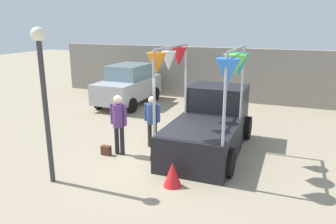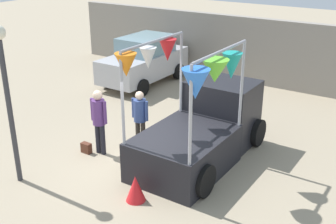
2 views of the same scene
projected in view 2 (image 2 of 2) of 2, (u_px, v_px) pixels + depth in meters
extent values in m
plane|color=gray|center=(142.00, 164.00, 10.81)|extent=(60.00, 60.00, 0.00)
cube|color=black|center=(184.00, 153.00, 10.32)|extent=(1.90, 2.60, 1.00)
cube|color=black|center=(222.00, 112.00, 11.72)|extent=(1.80, 1.40, 1.80)
cube|color=#8CB2C6|center=(223.00, 97.00, 11.55)|extent=(1.76, 1.37, 0.60)
cylinder|color=black|center=(198.00, 118.00, 12.67)|extent=(0.22, 0.76, 0.76)
cylinder|color=black|center=(257.00, 132.00, 11.70)|extent=(0.22, 0.76, 0.76)
cylinder|color=black|center=(136.00, 158.00, 10.31)|extent=(0.22, 0.76, 0.76)
cylinder|color=black|center=(204.00, 180.00, 9.34)|extent=(0.22, 0.76, 0.76)
cylinder|color=#A5A5AD|center=(181.00, 73.00, 11.12)|extent=(0.07, 0.07, 2.15)
cylinder|color=#A5A5AD|center=(242.00, 85.00, 10.23)|extent=(0.07, 0.07, 2.15)
cylinder|color=#A5A5AD|center=(122.00, 100.00, 9.23)|extent=(0.07, 0.07, 2.15)
cylinder|color=#A5A5AD|center=(190.00, 117.00, 8.34)|extent=(0.07, 0.07, 2.15)
cylinder|color=#A5A5AD|center=(154.00, 41.00, 9.77)|extent=(0.07, 2.44, 0.07)
cylinder|color=#A5A5AD|center=(221.00, 51.00, 8.88)|extent=(0.07, 2.44, 0.07)
cone|color=orange|center=(126.00, 65.00, 9.08)|extent=(0.61, 0.61, 0.52)
cone|color=blue|center=(196.00, 84.00, 8.24)|extent=(0.76, 0.76, 0.62)
cone|color=white|center=(148.00, 58.00, 9.72)|extent=(0.55, 0.55, 0.51)
cone|color=#66CC33|center=(215.00, 71.00, 8.84)|extent=(0.60, 0.60, 0.51)
cone|color=red|center=(168.00, 50.00, 10.34)|extent=(0.53, 0.53, 0.55)
cone|color=teal|center=(232.00, 66.00, 9.50)|extent=(0.49, 0.49, 0.61)
cube|color=#B7B7BC|center=(144.00, 65.00, 16.73)|extent=(1.70, 4.00, 0.90)
cube|color=#72939E|center=(146.00, 45.00, 16.56)|extent=(1.50, 2.10, 0.66)
cylinder|color=black|center=(145.00, 65.00, 18.30)|extent=(0.18, 0.64, 0.64)
cylinder|color=black|center=(178.00, 71.00, 17.43)|extent=(0.18, 0.64, 0.64)
cylinder|color=black|center=(107.00, 80.00, 16.37)|extent=(0.18, 0.64, 0.64)
cylinder|color=black|center=(142.00, 87.00, 15.50)|extent=(0.18, 0.64, 0.64)
cylinder|color=black|center=(98.00, 138.00, 11.26)|extent=(0.13, 0.13, 0.86)
cylinder|color=black|center=(103.00, 140.00, 11.17)|extent=(0.13, 0.13, 0.86)
cylinder|color=#593372|center=(99.00, 112.00, 10.93)|extent=(0.34, 0.34, 0.68)
sphere|color=beige|center=(98.00, 95.00, 10.75)|extent=(0.26, 0.26, 0.26)
cylinder|color=#593372|center=(92.00, 109.00, 11.03)|extent=(0.09, 0.09, 0.61)
cylinder|color=#593372|center=(105.00, 113.00, 10.80)|extent=(0.09, 0.09, 0.61)
cylinder|color=#2D2823|center=(138.00, 133.00, 11.64)|extent=(0.13, 0.13, 0.78)
cylinder|color=#2D2823|center=(143.00, 135.00, 11.54)|extent=(0.13, 0.13, 0.78)
cylinder|color=#33477F|center=(140.00, 110.00, 11.33)|extent=(0.34, 0.34, 0.62)
sphere|color=beige|center=(139.00, 96.00, 11.17)|extent=(0.23, 0.23, 0.23)
cylinder|color=#33477F|center=(133.00, 108.00, 11.43)|extent=(0.09, 0.09, 0.55)
cylinder|color=#33477F|center=(146.00, 111.00, 11.21)|extent=(0.09, 0.09, 0.55)
cube|color=#592D1E|center=(86.00, 148.00, 11.35)|extent=(0.28, 0.16, 0.28)
cylinder|color=#333338|center=(10.00, 115.00, 9.46)|extent=(0.12, 0.12, 3.39)
cube|color=gray|center=(263.00, 52.00, 16.46)|extent=(18.00, 0.36, 2.60)
cone|color=red|center=(136.00, 188.00, 9.19)|extent=(0.62, 0.62, 0.60)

